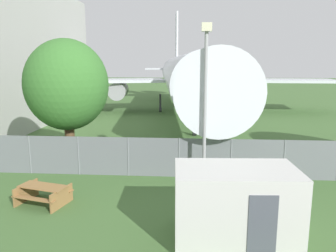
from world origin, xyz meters
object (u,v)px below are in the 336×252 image
object	(u,v)px
portable_cabin	(235,204)
picnic_bench_near_cabin	(43,192)
tree_left_of_cabin	(67,85)
airplane	(184,76)

from	to	relation	value
portable_cabin	picnic_bench_near_cabin	distance (m)	7.68
tree_left_of_cabin	airplane	bearing A→B (deg)	73.38
portable_cabin	tree_left_of_cabin	bearing A→B (deg)	135.66
airplane	picnic_bench_near_cabin	world-z (taller)	airplane
picnic_bench_near_cabin	tree_left_of_cabin	distance (m)	6.39
picnic_bench_near_cabin	tree_left_of_cabin	xyz separation A→B (m)	(-0.70, 4.98, 3.95)
airplane	tree_left_of_cabin	world-z (taller)	airplane
airplane	picnic_bench_near_cabin	size ratio (longest dim) A/B	19.44
airplane	tree_left_of_cabin	size ratio (longest dim) A/B	6.27
picnic_bench_near_cabin	tree_left_of_cabin	size ratio (longest dim) A/B	0.32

